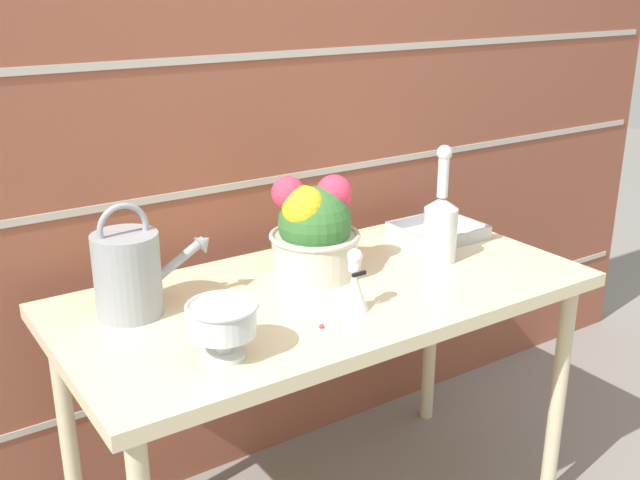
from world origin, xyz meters
name	(u,v)px	position (x,y,z in m)	size (l,w,h in m)	color
brick_wall	(238,120)	(0.00, 0.46, 1.10)	(3.60, 0.08, 2.20)	brown
patio_table	(327,314)	(0.00, 0.00, 0.67)	(1.35, 0.66, 0.74)	beige
watering_can	(129,272)	(-0.47, 0.13, 0.84)	(0.30, 0.15, 0.27)	#93999E
crystal_pedestal_bowl	(223,321)	(-0.38, -0.18, 0.82)	(0.15, 0.15, 0.12)	silver
flower_planter	(314,230)	(0.03, 0.10, 0.86)	(0.24, 0.24, 0.27)	beige
glass_decanter	(441,223)	(0.37, -0.01, 0.85)	(0.09, 0.09, 0.33)	silver
figurine_vase	(354,286)	(-0.02, -0.15, 0.80)	(0.07, 0.07, 0.16)	white
wire_tray	(438,233)	(0.50, 0.14, 0.75)	(0.24, 0.22, 0.04)	#B7B7BC
fallen_petal	(322,326)	(-0.14, -0.18, 0.74)	(0.01, 0.01, 0.01)	#E03856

